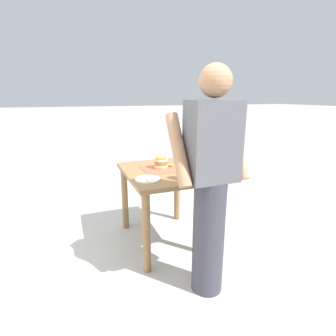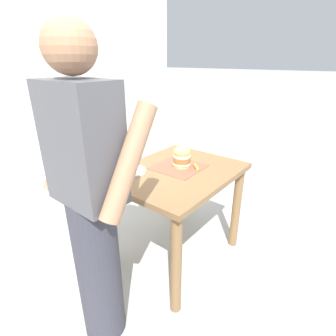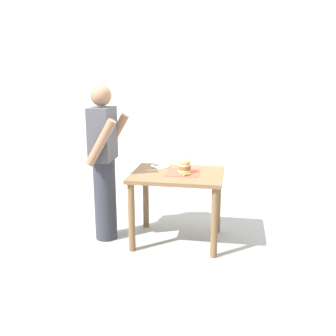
{
  "view_description": "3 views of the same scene",
  "coord_description": "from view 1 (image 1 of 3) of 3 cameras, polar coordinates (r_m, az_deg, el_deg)",
  "views": [
    {
      "loc": [
        0.87,
        2.34,
        1.48
      ],
      "look_at": [
        0.0,
        0.1,
        0.82
      ],
      "focal_mm": 28.0,
      "sensor_mm": 36.0,
      "label": 1
    },
    {
      "loc": [
        -1.06,
        1.43,
        1.54
      ],
      "look_at": [
        0.0,
        0.1,
        0.82
      ],
      "focal_mm": 28.0,
      "sensor_mm": 36.0,
      "label": 2
    },
    {
      "loc": [
        -3.97,
        -0.6,
        1.86
      ],
      "look_at": [
        0.0,
        0.1,
        0.82
      ],
      "focal_mm": 42.0,
      "sensor_mm": 36.0,
      "label": 3
    }
  ],
  "objects": [
    {
      "name": "ground_plane",
      "position": [
        2.9,
        -0.75,
        -15.4
      ],
      "size": [
        80.0,
        80.0,
        0.0
      ],
      "primitive_type": "plane",
      "color": "#9E9E99"
    },
    {
      "name": "diner_across_table",
      "position": [
        1.9,
        9.24,
        -3.14
      ],
      "size": [
        0.55,
        0.35,
        1.69
      ],
      "color": "#33333D",
      "rests_on": "ground"
    },
    {
      "name": "pickle_spear",
      "position": [
        2.73,
        0.24,
        0.62
      ],
      "size": [
        0.08,
        0.08,
        0.02
      ],
      "primitive_type": "cylinder",
      "rotation": [
        0.0,
        1.57,
        2.38
      ],
      "color": "#8EA83D",
      "rests_on": "serving_paper"
    },
    {
      "name": "serving_paper",
      "position": [
        2.64,
        -1.77,
        -0.21
      ],
      "size": [
        0.36,
        0.36,
        0.0
      ],
      "primitive_type": "cube",
      "rotation": [
        0.0,
        0.0,
        0.03
      ],
      "color": "#D64C38",
      "rests_on": "patio_table"
    },
    {
      "name": "patio_table",
      "position": [
        2.64,
        -0.79,
        -3.6
      ],
      "size": [
        0.76,
        0.97,
        0.77
      ],
      "color": "brown",
      "rests_on": "ground"
    },
    {
      "name": "side_plate_with_forks",
      "position": [
        2.31,
        -4.42,
        -2.41
      ],
      "size": [
        0.22,
        0.22,
        0.02
      ],
      "color": "white",
      "rests_on": "patio_table"
    },
    {
      "name": "sandwich",
      "position": [
        2.64,
        -1.51,
        1.62
      ],
      "size": [
        0.14,
        0.14,
        0.2
      ],
      "color": "#E5B25B",
      "rests_on": "serving_paper"
    }
  ]
}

